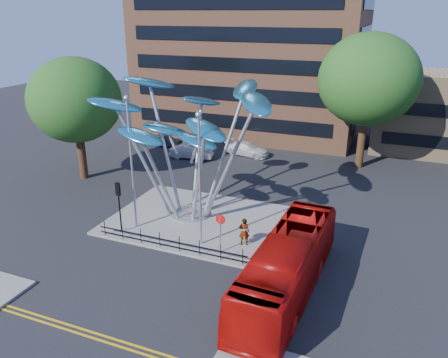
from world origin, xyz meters
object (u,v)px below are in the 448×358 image
at_px(leaf_sculpture, 187,121).
at_px(parked_car_mid, 192,151).
at_px(parked_car_left, 165,140).
at_px(pedestrian, 244,232).
at_px(street_lamp_left, 131,152).
at_px(traffic_light_island, 119,197).
at_px(street_lamp_right, 200,169).
at_px(tree_left, 75,100).
at_px(tree_right, 369,80).
at_px(red_bus, 287,266).
at_px(no_entry_sign_island, 220,227).
at_px(parked_car_right, 247,149).

distance_m(leaf_sculpture, parked_car_mid, 14.34).
bearing_deg(parked_car_left, pedestrian, -142.94).
height_order(street_lamp_left, traffic_light_island, street_lamp_left).
relative_size(leaf_sculpture, street_lamp_right, 1.53).
relative_size(tree_left, parked_car_mid, 2.42).
distance_m(leaf_sculpture, pedestrian, 8.22).
xyz_separation_m(tree_right, parked_car_left, (-20.13, -0.84, -7.40)).
height_order(leaf_sculpture, red_bus, leaf_sculpture).
distance_m(street_lamp_left, red_bus, 12.16).
xyz_separation_m(traffic_light_island, red_bus, (11.60, -2.21, -1.05)).
xyz_separation_m(street_lamp_right, pedestrian, (2.50, 0.87, -4.05)).
relative_size(no_entry_sign_island, parked_car_mid, 0.57).
relative_size(tree_left, street_lamp_left, 1.17).
xyz_separation_m(parked_car_left, parked_car_mid, (4.50, -2.79, 0.06)).
xyz_separation_m(parked_car_left, parked_car_right, (9.30, 0.23, 0.02)).
relative_size(leaf_sculpture, no_entry_sign_island, 5.19).
height_order(parked_car_mid, parked_car_right, parked_car_mid).
height_order(tree_right, parked_car_left, tree_right).
bearing_deg(parked_car_mid, tree_left, 132.88).
xyz_separation_m(street_lamp_right, parked_car_left, (-12.63, 18.16, -4.45)).
bearing_deg(pedestrian, leaf_sculpture, -50.25).
xyz_separation_m(tree_left, pedestrian, (17.00, -6.13, -5.75)).
bearing_deg(pedestrian, traffic_light_island, -11.52).
bearing_deg(red_bus, traffic_light_island, 171.67).
distance_m(tree_left, street_lamp_right, 16.19).
relative_size(street_lamp_left, parked_car_right, 1.94).
distance_m(no_entry_sign_island, parked_car_left, 23.42).
relative_size(pedestrian, parked_car_mid, 0.42).
height_order(red_bus, parked_car_right, red_bus).
xyz_separation_m(red_bus, parked_car_mid, (-14.23, 18.08, -0.86)).
bearing_deg(no_entry_sign_island, pedestrian, 53.60).
bearing_deg(leaf_sculpture, tree_right, 56.69).
bearing_deg(tree_left, red_bus, -25.23).
bearing_deg(pedestrian, street_lamp_right, -2.02).
distance_m(no_entry_sign_island, pedestrian, 1.85).
bearing_deg(tree_right, red_bus, -93.69).
xyz_separation_m(pedestrian, parked_car_right, (-5.83, 17.52, -0.39)).
xyz_separation_m(tree_right, red_bus, (-1.40, -21.71, -6.48)).
bearing_deg(red_bus, tree_left, 157.21).
xyz_separation_m(tree_right, pedestrian, (-5.00, -18.13, -6.99)).
relative_size(tree_right, street_lamp_left, 1.38).
distance_m(street_lamp_right, no_entry_sign_island, 3.64).
distance_m(traffic_light_island, parked_car_mid, 16.20).
xyz_separation_m(street_lamp_left, no_entry_sign_island, (6.50, -0.98, -3.54)).
bearing_deg(parked_car_mid, traffic_light_island, 179.56).
xyz_separation_m(leaf_sculpture, parked_car_mid, (-5.56, 11.69, -6.17)).
height_order(street_lamp_right, traffic_light_island, street_lamp_right).
bearing_deg(parked_car_mid, parked_car_left, 48.40).
bearing_deg(street_lamp_left, parked_car_mid, 101.88).
bearing_deg(leaf_sculpture, no_entry_sign_island, -45.67).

